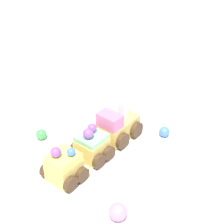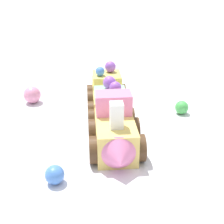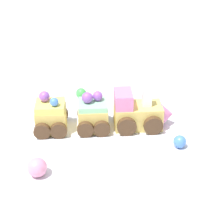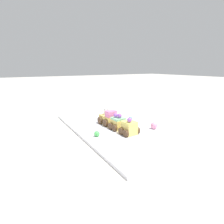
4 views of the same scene
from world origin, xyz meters
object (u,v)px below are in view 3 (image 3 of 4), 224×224
at_px(gumball_blue, 179,142).
at_px(cake_car_mint, 92,115).
at_px(cake_car_lemon, 50,116).
at_px(gumball_green, 81,93).
at_px(gumball_pink, 36,167).
at_px(cake_train_locomotive, 140,113).

bearing_deg(gumball_blue, cake_car_mint, 156.04).
xyz_separation_m(cake_car_lemon, gumball_green, (0.05, 0.13, -0.02)).
xyz_separation_m(cake_car_mint, cake_car_lemon, (-0.08, -0.00, 0.00)).
bearing_deg(cake_car_lemon, gumball_green, 65.78).
bearing_deg(gumball_green, gumball_pink, -101.60).
xyz_separation_m(cake_train_locomotive, cake_car_mint, (-0.09, -0.00, 0.00)).
bearing_deg(gumball_pink, gumball_green, 78.40).
bearing_deg(cake_train_locomotive, cake_car_lemon, 179.95).
xyz_separation_m(cake_car_mint, gumball_green, (-0.03, 0.12, -0.02)).
relative_size(cake_train_locomotive, cake_car_mint, 1.52).
bearing_deg(gumball_green, cake_train_locomotive, -44.47).
bearing_deg(cake_train_locomotive, gumball_pink, -143.14).
height_order(cake_train_locomotive, gumball_pink, cake_train_locomotive).
bearing_deg(cake_car_mint, cake_train_locomotive, -0.13).
xyz_separation_m(cake_car_lemon, gumball_blue, (0.23, -0.06, -0.02)).
bearing_deg(gumball_blue, cake_car_lemon, 164.64).
bearing_deg(cake_car_mint, gumball_pink, -123.86).
relative_size(gumball_blue, gumball_pink, 0.73).
distance_m(cake_car_mint, cake_car_lemon, 0.08).
height_order(cake_car_lemon, gumball_green, cake_car_lemon).
height_order(cake_train_locomotive, gumball_green, cake_train_locomotive).
height_order(cake_train_locomotive, cake_car_mint, cake_train_locomotive).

